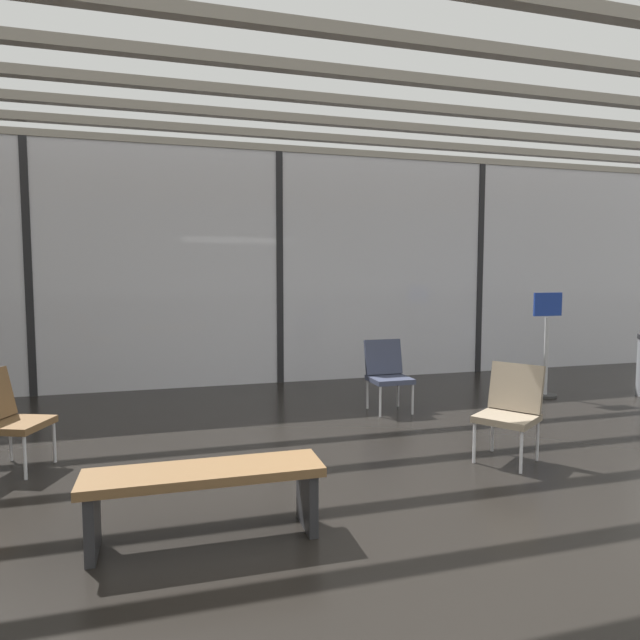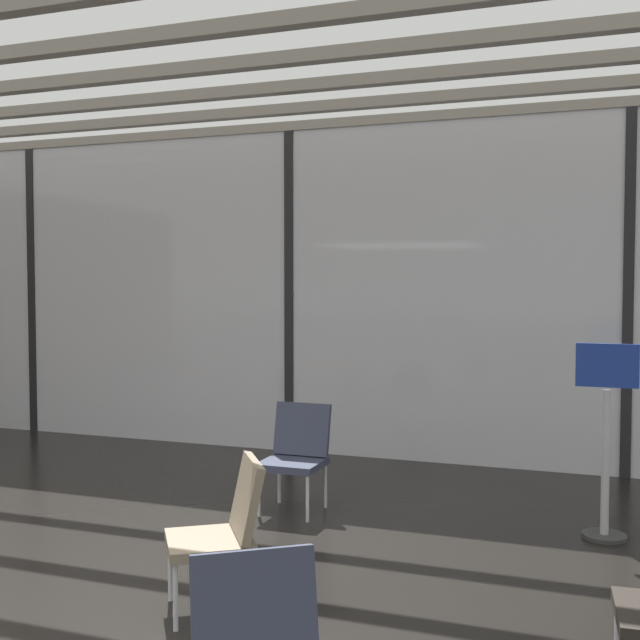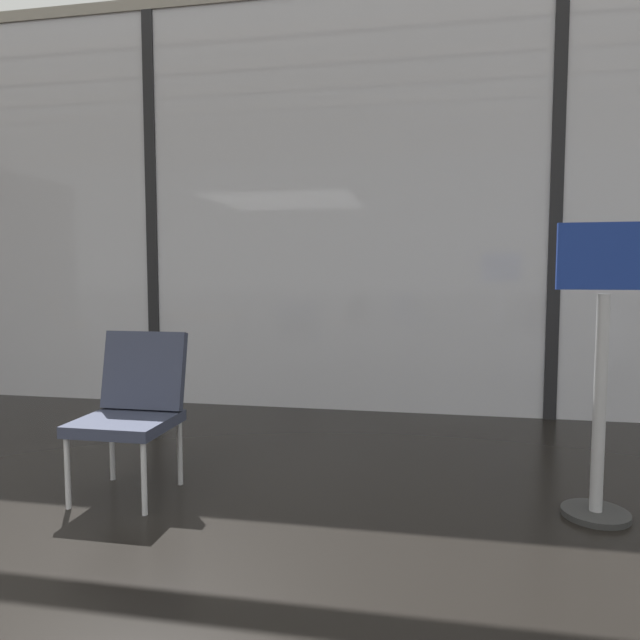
% 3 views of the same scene
% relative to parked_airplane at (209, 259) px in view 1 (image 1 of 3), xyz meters
% --- Properties ---
extents(ground_plane, '(60.00, 60.00, 0.00)m').
position_rel_parked_airplane_xyz_m(ground_plane, '(0.58, -11.23, -2.06)').
color(ground_plane, black).
extents(glass_curtain_wall, '(14.00, 0.08, 3.54)m').
position_rel_parked_airplane_xyz_m(glass_curtain_wall, '(0.58, -6.03, -0.29)').
color(glass_curtain_wall, silver).
rests_on(glass_curtain_wall, ground).
extents(window_mullion_0, '(0.10, 0.12, 3.54)m').
position_rel_parked_airplane_xyz_m(window_mullion_0, '(-2.92, -6.03, -0.29)').
color(window_mullion_0, black).
rests_on(window_mullion_0, ground).
extents(window_mullion_1, '(0.10, 0.12, 3.54)m').
position_rel_parked_airplane_xyz_m(window_mullion_1, '(0.58, -6.03, -0.29)').
color(window_mullion_1, black).
rests_on(window_mullion_1, ground).
extents(window_mullion_2, '(0.10, 0.12, 3.54)m').
position_rel_parked_airplane_xyz_m(window_mullion_2, '(4.08, -6.03, -0.29)').
color(window_mullion_2, black).
rests_on(window_mullion_2, ground).
extents(ceiling_slats, '(13.72, 6.72, 0.10)m').
position_rel_parked_airplane_xyz_m(ceiling_slats, '(0.58, -9.33, 1.53)').
color(ceiling_slats, gray).
rests_on(ceiling_slats, glass_curtain_wall).
extents(parked_airplane, '(10.92, 4.13, 4.13)m').
position_rel_parked_airplane_xyz_m(parked_airplane, '(0.00, 0.00, 0.00)').
color(parked_airplane, silver).
rests_on(parked_airplane, ground).
extents(lounge_chair_0, '(0.48, 0.53, 0.87)m').
position_rel_parked_airplane_xyz_m(lounge_chair_0, '(1.49, -8.14, -1.57)').
color(lounge_chair_0, '#33384C').
rests_on(lounge_chair_0, ground).
extents(lounge_chair_1, '(0.70, 0.69, 0.87)m').
position_rel_parked_airplane_xyz_m(lounge_chair_1, '(1.86, -10.16, -1.57)').
color(lounge_chair_1, '#7F705B').
rests_on(lounge_chair_1, ground).
extents(lounge_chair_5, '(0.67, 0.64, 0.87)m').
position_rel_parked_airplane_xyz_m(lounge_chair_5, '(-2.50, -9.18, -1.57)').
color(lounge_chair_5, brown).
rests_on(lounge_chair_5, ground).
extents(waiting_bench, '(1.50, 0.42, 0.47)m').
position_rel_parked_airplane_xyz_m(waiting_bench, '(-0.95, -10.95, -1.70)').
color(waiting_bench, brown).
rests_on(waiting_bench, ground).
extents(info_sign, '(0.44, 0.32, 1.44)m').
position_rel_parked_airplane_xyz_m(info_sign, '(3.90, -8.05, -1.39)').
color(info_sign, '#333333').
rests_on(info_sign, ground).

